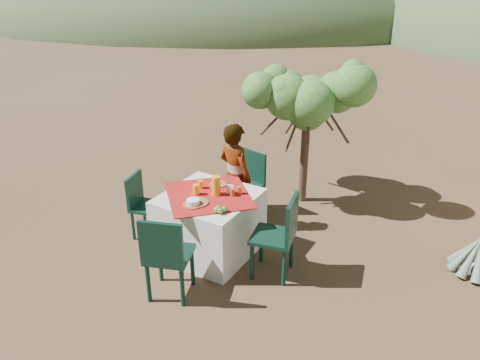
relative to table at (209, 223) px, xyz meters
The scene contains 21 objects.
ground 0.66m from the table, 11.01° to the left, with size 160.00×160.00×0.00m, color #3E2A1C.
table is the anchor object (origin of this frame).
chair_far 1.08m from the table, 93.65° to the left, with size 0.49×0.49×0.90m.
chair_near 0.98m from the table, 82.57° to the right, with size 0.57×0.57×0.97m.
chair_left 0.94m from the table, behind, with size 0.47×0.47×0.83m.
chair_right 0.95m from the table, ahead, with size 0.53×0.53×0.97m.
person 0.76m from the table, 93.86° to the left, with size 0.52×0.34×1.43m, color #8C6651.
shrub_tree 2.21m from the table, 75.50° to the left, with size 1.56×1.53×1.83m.
agave 3.09m from the table, 22.25° to the left, with size 0.63×0.63×0.67m.
hill_near_left 34.81m from the table, 120.13° to the left, with size 40.00×40.00×16.00m, color #3E542F.
plate_far 0.49m from the table, 99.96° to the left, with size 0.21×0.21×0.01m, color brown.
plate_near 0.46m from the table, 88.51° to the right, with size 0.26×0.26×0.01m, color brown.
glass_far 0.48m from the table, 150.97° to the left, with size 0.06×0.06×0.10m, color #FDA310.
glass_near 0.47m from the table, 152.69° to the right, with size 0.08×0.08×0.12m, color #FDA310.
juice_pitcher 0.50m from the table, 35.00° to the left, with size 0.10×0.10×0.23m, color #FDA310.
bowl_plate 0.49m from the table, 91.06° to the right, with size 0.23×0.23×0.01m, color brown.
white_bowl 0.52m from the table, 91.06° to the right, with size 0.15×0.15×0.05m, color white.
jar_left 0.51m from the table, 25.01° to the left, with size 0.06×0.06×0.09m, color #BF5D21.
jar_right 0.56m from the table, 34.48° to the left, with size 0.06×0.06×0.09m, color #BF5D21.
napkin_holder 0.50m from the table, 38.51° to the left, with size 0.08×0.05×0.10m, color white.
fruit_cluster 0.61m from the table, 39.51° to the right, with size 0.13×0.12×0.06m.
Camera 1 is at (2.24, -4.10, 3.19)m, focal length 35.00 mm.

